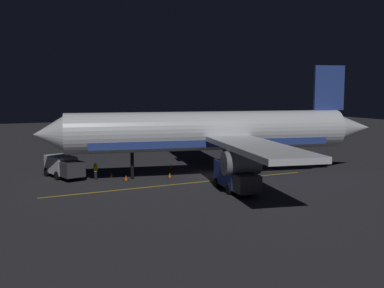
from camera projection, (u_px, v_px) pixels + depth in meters
ground_plane at (209, 176)px, 49.94m from camera, size 180.00×180.00×0.20m
apron_guide_stripe at (185, 183)px, 45.71m from camera, size 1.35×27.92×0.01m
airliner at (215, 133)px, 49.53m from camera, size 36.58×37.10×11.83m
baggage_truck at (63, 167)px, 48.42m from camera, size 5.92×3.53×2.25m
catering_truck at (235, 177)px, 42.05m from camera, size 6.64×2.93×2.58m
ground_crew_worker at (96, 171)px, 47.55m from camera, size 0.40×0.40×1.74m
traffic_cone_near_left at (170, 175)px, 48.66m from camera, size 0.50×0.50×0.55m
traffic_cone_near_right at (126, 178)px, 47.14m from camera, size 0.50×0.50×0.55m
traffic_cone_under_wing at (171, 167)px, 54.17m from camera, size 0.50×0.50×0.55m
traffic_cone_far at (111, 175)px, 48.78m from camera, size 0.50×0.50×0.55m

